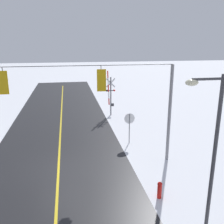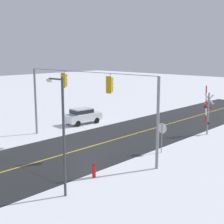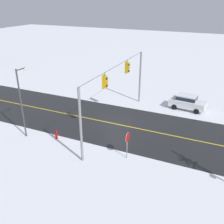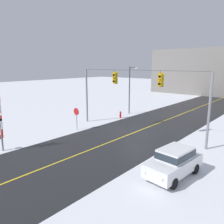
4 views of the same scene
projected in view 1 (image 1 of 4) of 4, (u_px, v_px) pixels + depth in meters
The scene contains 6 objects.
ground_plane at pixel (59, 168), 15.49m from camera, with size 160.00×160.00×0.00m, color white.
signal_span at pixel (55, 104), 14.40m from camera, with size 14.20×0.47×6.22m.
stop_sign at pixel (129, 122), 18.91m from camera, with size 0.80×0.09×2.35m.
railroad_crossing at pixel (111, 94), 26.08m from camera, with size 0.98×0.31×4.63m.
streetlamp_near at pixel (210, 148), 8.85m from camera, with size 1.39×0.28×6.50m.
fire_hydrant at pixel (160, 189), 12.47m from camera, with size 0.24×0.31×0.88m.
Camera 1 is at (-0.77, 14.33, 7.53)m, focal length 40.54 mm.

